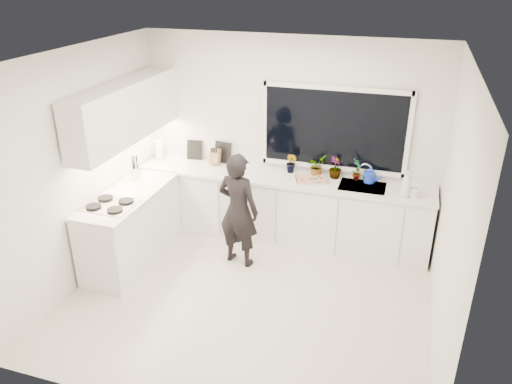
% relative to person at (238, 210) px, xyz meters
% --- Properties ---
extents(floor, '(4.00, 3.50, 0.02)m').
position_rel_person_xyz_m(floor, '(0.35, -0.68, -0.75)').
color(floor, beige).
rests_on(floor, ground).
extents(wall_back, '(4.00, 0.02, 2.70)m').
position_rel_person_xyz_m(wall_back, '(0.35, 1.08, 0.61)').
color(wall_back, white).
rests_on(wall_back, ground).
extents(wall_left, '(0.02, 3.50, 2.70)m').
position_rel_person_xyz_m(wall_left, '(-1.66, -0.68, 0.61)').
color(wall_left, white).
rests_on(wall_left, ground).
extents(wall_right, '(0.02, 3.50, 2.70)m').
position_rel_person_xyz_m(wall_right, '(2.36, -0.68, 0.61)').
color(wall_right, white).
rests_on(wall_right, ground).
extents(ceiling, '(4.00, 3.50, 0.02)m').
position_rel_person_xyz_m(ceiling, '(0.35, -0.68, 1.97)').
color(ceiling, white).
rests_on(ceiling, wall_back).
extents(window, '(1.80, 0.02, 1.00)m').
position_rel_person_xyz_m(window, '(0.95, 1.04, 0.81)').
color(window, black).
rests_on(window, wall_back).
extents(base_cabinets_back, '(3.92, 0.58, 0.88)m').
position_rel_person_xyz_m(base_cabinets_back, '(0.35, 0.77, -0.30)').
color(base_cabinets_back, white).
rests_on(base_cabinets_back, floor).
extents(base_cabinets_left, '(0.58, 1.60, 0.88)m').
position_rel_person_xyz_m(base_cabinets_left, '(-1.32, -0.33, -0.30)').
color(base_cabinets_left, white).
rests_on(base_cabinets_left, floor).
extents(countertop_back, '(3.94, 0.62, 0.04)m').
position_rel_person_xyz_m(countertop_back, '(0.35, 0.76, 0.16)').
color(countertop_back, silver).
rests_on(countertop_back, base_cabinets_back).
extents(countertop_left, '(0.62, 1.60, 0.04)m').
position_rel_person_xyz_m(countertop_left, '(-1.32, -0.33, 0.16)').
color(countertop_left, silver).
rests_on(countertop_left, base_cabinets_left).
extents(upper_cabinets, '(0.34, 2.10, 0.70)m').
position_rel_person_xyz_m(upper_cabinets, '(-1.44, 0.02, 1.11)').
color(upper_cabinets, white).
rests_on(upper_cabinets, wall_left).
extents(sink, '(0.58, 0.42, 0.14)m').
position_rel_person_xyz_m(sink, '(1.40, 0.77, 0.13)').
color(sink, silver).
rests_on(sink, countertop_back).
extents(faucet, '(0.03, 0.03, 0.22)m').
position_rel_person_xyz_m(faucet, '(1.40, 0.97, 0.29)').
color(faucet, silver).
rests_on(faucet, countertop_back).
extents(stovetop, '(0.56, 0.48, 0.03)m').
position_rel_person_xyz_m(stovetop, '(-1.34, -0.68, 0.20)').
color(stovetop, black).
rests_on(stovetop, countertop_left).
extents(person, '(0.60, 0.45, 1.47)m').
position_rel_person_xyz_m(person, '(0.00, 0.00, 0.00)').
color(person, black).
rests_on(person, floor).
extents(pizza_tray, '(0.49, 0.42, 0.03)m').
position_rel_person_xyz_m(pizza_tray, '(0.75, 0.74, 0.20)').
color(pizza_tray, silver).
rests_on(pizza_tray, countertop_back).
extents(pizza, '(0.44, 0.38, 0.01)m').
position_rel_person_xyz_m(pizza, '(0.75, 0.74, 0.22)').
color(pizza, red).
rests_on(pizza, pizza_tray).
extents(watering_can, '(0.15, 0.15, 0.13)m').
position_rel_person_xyz_m(watering_can, '(1.47, 0.93, 0.25)').
color(watering_can, blue).
rests_on(watering_can, countertop_back).
extents(paper_towel_roll, '(0.13, 0.13, 0.26)m').
position_rel_person_xyz_m(paper_towel_roll, '(-1.50, 0.87, 0.31)').
color(paper_towel_roll, white).
rests_on(paper_towel_roll, countertop_back).
extents(knife_block, '(0.13, 0.10, 0.22)m').
position_rel_person_xyz_m(knife_block, '(-0.66, 0.91, 0.29)').
color(knife_block, '#A06C4A').
rests_on(knife_block, countertop_back).
extents(utensil_crock, '(0.16, 0.16, 0.16)m').
position_rel_person_xyz_m(utensil_crock, '(-1.45, 0.12, 0.26)').
color(utensil_crock, '#B8B8BD').
rests_on(utensil_crock, countertop_left).
extents(picture_frame_large, '(0.22, 0.04, 0.28)m').
position_rel_person_xyz_m(picture_frame_large, '(-1.01, 1.01, 0.32)').
color(picture_frame_large, black).
rests_on(picture_frame_large, countertop_back).
extents(picture_frame_small, '(0.25, 0.06, 0.30)m').
position_rel_person_xyz_m(picture_frame_small, '(-0.58, 1.01, 0.33)').
color(picture_frame_small, black).
rests_on(picture_frame_small, countertop_back).
extents(herb_plants, '(1.03, 0.30, 0.30)m').
position_rel_person_xyz_m(herb_plants, '(0.85, 0.93, 0.33)').
color(herb_plants, '#26662D').
rests_on(herb_plants, countertop_back).
extents(soap_bottles, '(0.23, 0.18, 0.33)m').
position_rel_person_xyz_m(soap_bottles, '(1.94, 0.62, 0.33)').
color(soap_bottles, '#D8BF66').
rests_on(soap_bottles, countertop_back).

